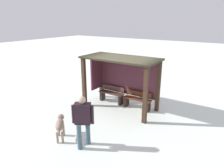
{
  "coord_description": "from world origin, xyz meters",
  "views": [
    {
      "loc": [
        4.17,
        -6.98,
        3.76
      ],
      "look_at": [
        0.02,
        -0.66,
        1.3
      ],
      "focal_mm": 32.07,
      "sensor_mm": 36.0,
      "label": 1
    }
  ],
  "objects_px": {
    "bus_shelter": "(121,71)",
    "dog": "(60,125)",
    "bench_left_inside": "(112,95)",
    "bench_center_inside": "(137,101)",
    "person_walking": "(83,118)"
  },
  "relations": [
    {
      "from": "bus_shelter",
      "to": "dog",
      "type": "height_order",
      "value": "bus_shelter"
    },
    {
      "from": "bus_shelter",
      "to": "bench_left_inside",
      "type": "distance_m",
      "value": 1.36
    },
    {
      "from": "bus_shelter",
      "to": "bench_left_inside",
      "type": "height_order",
      "value": "bus_shelter"
    },
    {
      "from": "bench_left_inside",
      "to": "bench_center_inside",
      "type": "xyz_separation_m",
      "value": [
        1.34,
        -0.0,
        0.0
      ]
    },
    {
      "from": "dog",
      "to": "person_walking",
      "type": "bearing_deg",
      "value": 4.96
    },
    {
      "from": "bench_left_inside",
      "to": "dog",
      "type": "bearing_deg",
      "value": -85.46
    },
    {
      "from": "person_walking",
      "to": "dog",
      "type": "height_order",
      "value": "person_walking"
    },
    {
      "from": "bench_left_inside",
      "to": "bus_shelter",
      "type": "bearing_deg",
      "value": -12.6
    },
    {
      "from": "person_walking",
      "to": "bench_left_inside",
      "type": "bearing_deg",
      "value": 109.69
    },
    {
      "from": "bench_left_inside",
      "to": "person_walking",
      "type": "bearing_deg",
      "value": -70.31
    },
    {
      "from": "bench_center_inside",
      "to": "person_walking",
      "type": "bearing_deg",
      "value": -92.19
    },
    {
      "from": "bus_shelter",
      "to": "bench_center_inside",
      "type": "bearing_deg",
      "value": 8.68
    },
    {
      "from": "dog",
      "to": "bench_left_inside",
      "type": "bearing_deg",
      "value": 94.54
    },
    {
      "from": "bus_shelter",
      "to": "dog",
      "type": "bearing_deg",
      "value": -94.63
    },
    {
      "from": "bus_shelter",
      "to": "bench_center_inside",
      "type": "xyz_separation_m",
      "value": [
        0.8,
        0.12,
        -1.23
      ]
    }
  ]
}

